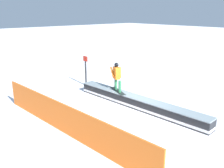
% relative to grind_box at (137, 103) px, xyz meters
% --- Properties ---
extents(ground_plane, '(120.00, 120.00, 0.00)m').
position_rel_grind_box_xyz_m(ground_plane, '(0.00, 0.00, -0.24)').
color(ground_plane, white).
extents(grind_box, '(7.42, 1.08, 0.53)m').
position_rel_grind_box_xyz_m(grind_box, '(0.00, 0.00, 0.00)').
color(grind_box, '#232528').
rests_on(grind_box, ground_plane).
extents(snowboarder, '(1.47, 0.76, 1.43)m').
position_rel_grind_box_xyz_m(snowboarder, '(1.43, 0.03, 1.06)').
color(snowboarder, black).
rests_on(snowboarder, grind_box).
extents(safety_fence, '(8.75, 0.57, 1.18)m').
position_rel_grind_box_xyz_m(safety_fence, '(0.00, 3.96, 0.35)').
color(safety_fence, orange).
rests_on(safety_fence, ground_plane).
extents(trail_marker, '(0.40, 0.10, 1.83)m').
position_rel_grind_box_xyz_m(trail_marker, '(4.63, -0.33, 0.74)').
color(trail_marker, '#262628').
rests_on(trail_marker, ground_plane).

